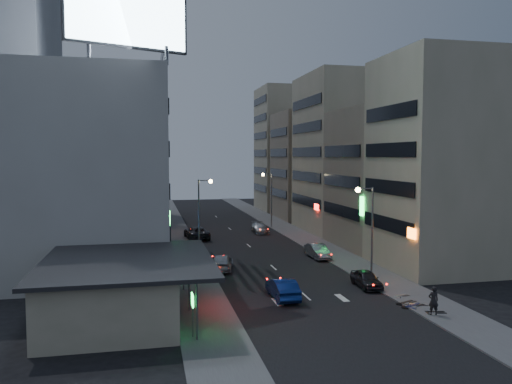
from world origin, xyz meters
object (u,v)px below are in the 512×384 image
object	(u,v)px
road_car_blue	(283,288)
scooter_black_a	(444,303)
person	(433,301)
scooter_black_b	(411,292)
road_car_silver	(222,263)
scooter_silver_a	(428,297)
parked_car_right_far	(260,228)
parked_car_right_near	(366,279)
scooter_silver_b	(405,288)
scooter_blue	(418,295)
parked_car_right_mid	(318,251)
parked_car_left	(197,233)

from	to	relation	value
road_car_blue	scooter_black_a	world-z (taller)	road_car_blue
person	scooter_black_a	distance (m)	1.31
scooter_black_b	road_car_silver	bearing A→B (deg)	20.24
person	scooter_silver_a	world-z (taller)	person
parked_car_right_far	road_car_silver	size ratio (longest dim) A/B	0.98
parked_car_right_near	scooter_silver_b	distance (m)	3.42
road_car_silver	parked_car_right_near	bearing A→B (deg)	153.63
road_car_blue	scooter_silver_b	size ratio (longest dim) A/B	2.79
scooter_blue	scooter_silver_b	world-z (taller)	scooter_blue
scooter_blue	scooter_silver_b	distance (m)	2.32
parked_car_right_near	scooter_silver_a	distance (m)	5.96
scooter_black_b	scooter_silver_b	world-z (taller)	scooter_black_b
person	scooter_blue	size ratio (longest dim) A/B	0.95
road_car_silver	parked_car_right_mid	bearing A→B (deg)	-149.95
scooter_blue	parked_car_right_far	bearing A→B (deg)	-17.30
road_car_blue	person	distance (m)	10.68
parked_car_right_near	scooter_silver_a	size ratio (longest dim) A/B	2.24
parked_car_right_mid	scooter_silver_a	world-z (taller)	parked_car_right_mid
parked_car_right_far	scooter_black_b	size ratio (longest dim) A/B	2.53
person	scooter_black_b	bearing A→B (deg)	-90.34
road_car_blue	parked_car_left	bearing A→B (deg)	-82.26
parked_car_right_near	scooter_black_b	bearing A→B (deg)	-68.59
scooter_black_b	scooter_silver_b	bearing A→B (deg)	-35.97
road_car_blue	scooter_black_b	bearing A→B (deg)	162.94
road_car_silver	scooter_black_a	world-z (taller)	road_car_silver
person	scooter_silver_b	size ratio (longest dim) A/B	1.15
parked_car_left	scooter_silver_b	bearing A→B (deg)	109.16
parked_car_right_mid	scooter_blue	size ratio (longest dim) A/B	2.18
parked_car_right_mid	scooter_black_b	size ratio (longest dim) A/B	2.36
parked_car_right_far	person	size ratio (longest dim) A/B	2.46
parked_car_left	road_car_silver	xyz separation A→B (m)	(0.60, -18.07, -0.10)
road_car_blue	person	bearing A→B (deg)	144.54
parked_car_right_far	road_car_silver	bearing A→B (deg)	-111.17
parked_car_right_mid	road_car_blue	size ratio (longest dim) A/B	0.95
parked_car_right_mid	parked_car_right_far	bearing A→B (deg)	95.56
road_car_blue	scooter_silver_a	bearing A→B (deg)	157.65
scooter_black_a	scooter_silver_a	xyz separation A→B (m)	(-0.21, 1.71, -0.04)
parked_car_left	road_car_blue	world-z (taller)	parked_car_left
road_car_silver	scooter_black_b	distance (m)	17.72
parked_car_right_near	scooter_silver_a	xyz separation A→B (m)	(2.11, -5.57, -0.02)
road_car_silver	scooter_silver_b	bearing A→B (deg)	149.96
parked_car_right_far	scooter_black_b	xyz separation A→B (m)	(3.63, -34.18, 0.01)
scooter_black_a	scooter_black_b	world-z (taller)	scooter_black_a
parked_car_right_far	scooter_silver_a	distance (m)	35.63
parked_car_right_far	road_car_blue	world-z (taller)	road_car_blue
scooter_black_b	scooter_silver_b	size ratio (longest dim) A/B	1.12
scooter_blue	scooter_black_b	distance (m)	0.82
parked_car_right_near	road_car_silver	bearing A→B (deg)	143.59
road_car_silver	scooter_black_a	bearing A→B (deg)	141.78
scooter_black_b	person	bearing A→B (deg)	151.95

